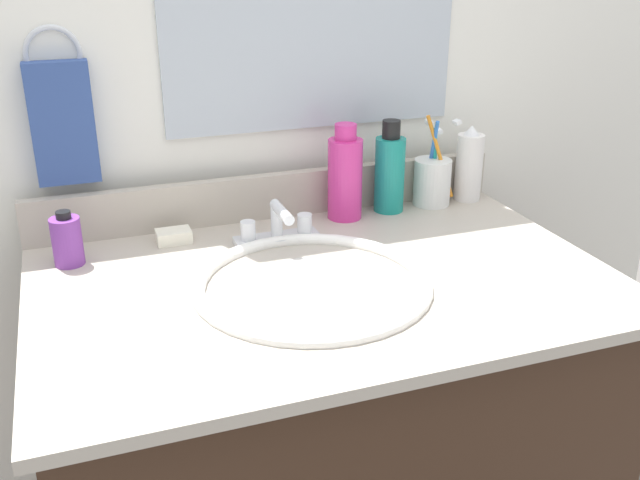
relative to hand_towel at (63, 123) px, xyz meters
name	(u,v)px	position (x,y,z in m)	size (l,w,h in m)	color
vanity_cabinet	(325,479)	(0.38, -0.33, -0.65)	(0.93, 0.59, 0.82)	#382316
countertop	(325,283)	(0.38, -0.33, -0.23)	(0.96, 0.64, 0.02)	#B2A899
backsplash	(273,196)	(0.38, -0.02, -0.17)	(0.96, 0.02, 0.09)	#B2A899
back_wall	(268,286)	(0.38, 0.04, -0.41)	(2.06, 0.04, 1.30)	white
towel_ring	(53,54)	(0.00, 0.02, 0.12)	(0.10, 0.10, 0.01)	silver
hand_towel	(63,123)	(0.00, 0.00, 0.00)	(0.11, 0.04, 0.22)	#334C8C
sink_basin	(312,303)	(0.35, -0.35, -0.25)	(0.40, 0.40, 0.11)	white
faucet	(278,229)	(0.35, -0.16, -0.19)	(0.16, 0.10, 0.08)	silver
bottle_lotion_white	(469,166)	(0.81, -0.06, -0.14)	(0.06, 0.06, 0.16)	white
bottle_cream_purple	(67,241)	(-0.02, -0.13, -0.18)	(0.05, 0.05, 0.10)	#7A3899
bottle_mouthwash_teal	(390,171)	(0.62, -0.07, -0.14)	(0.06, 0.06, 0.19)	teal
bottle_soap_pink	(345,176)	(0.52, -0.08, -0.13)	(0.07, 0.07, 0.19)	#D8338C
cup_white_ceramic	(432,180)	(0.72, -0.06, -0.17)	(0.09, 0.09, 0.19)	white
soap_bar	(174,236)	(0.17, -0.09, -0.21)	(0.06, 0.04, 0.02)	white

